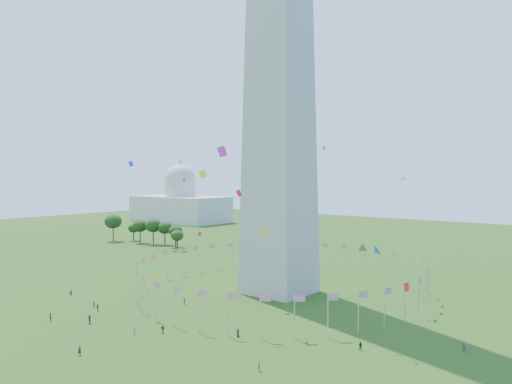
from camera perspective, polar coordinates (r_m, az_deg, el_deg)
ground at (r=109.19m, az=-13.41°, el=-15.88°), size 600.00×600.00×0.00m
flag_ring at (r=143.40m, az=2.69°, el=-9.64°), size 80.24×80.24×9.00m
capitol_building at (r=358.13m, az=-8.68°, el=0.31°), size 70.00×35.00×46.00m
crowd at (r=97.75m, az=-7.12°, el=-17.45°), size 98.86×70.54×1.94m
kites_aloft at (r=108.86m, az=1.31°, el=-4.48°), size 104.93×80.34×36.11m
tree_line_west at (r=247.19m, az=-12.60°, el=-4.49°), size 55.49×15.10×13.26m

